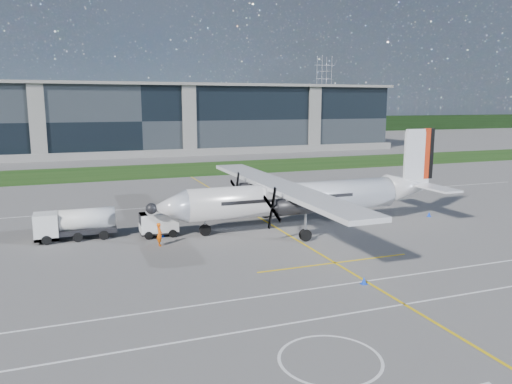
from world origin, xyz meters
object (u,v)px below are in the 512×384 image
Objects in this scene: pylon_east at (324,94)px; fuel_tanker_truck at (69,225)px; baggage_tug at (159,224)px; ground_crew_person at (159,233)px; safety_cone_nose_stbd at (162,234)px; safety_cone_tail at (429,214)px; safety_cone_stbdwing at (231,197)px; safety_cone_portwing at (364,280)px; turboprop_aircraft at (305,179)px.

fuel_tanker_truck is at bearing -124.96° from pylon_east.
pylon_east reaches higher than baggage_tug.
safety_cone_nose_stbd is (0.65, 2.57, -0.83)m from ground_crew_person.
safety_cone_tail is 1.00× the size of safety_cone_stbdwing.
pylon_east is at bearing 65.80° from safety_cone_tail.
safety_cone_stbdwing is at bearing -122.02° from pylon_east.
baggage_tug is 26.95m from safety_cone_tail.
safety_cone_stbdwing and safety_cone_portwing have the same top height.
ground_crew_person is 27.35m from safety_cone_tail.
baggage_tug is 19.25m from safety_cone_portwing.
safety_cone_tail is at bearing -3.57° from safety_cone_nose_stbd.
pylon_east is 171.84m from baggage_tug.
safety_cone_nose_stbd is at bearing 122.43° from safety_cone_portwing.
turboprop_aircraft is 59.08× the size of safety_cone_tail.
ground_crew_person is at bearing -122.31° from pylon_east.
baggage_tug is 6.79× the size of safety_cone_stbdwing.
safety_cone_portwing is at bearing -101.53° from turboprop_aircraft.
ground_crew_person is at bearing 128.95° from safety_cone_portwing.
safety_cone_stbdwing and safety_cone_nose_stbd have the same top height.
pylon_east reaches higher than safety_cone_stbdwing.
safety_cone_portwing is at bearing -117.19° from pylon_east.
baggage_tug reaches higher than safety_cone_portwing.
safety_cone_portwing and safety_cone_nose_stbd have the same top height.
baggage_tug is at bearing -122.73° from pylon_east.
fuel_tanker_truck is at bearing 53.47° from ground_crew_person.
pylon_east reaches higher than safety_cone_portwing.
ground_crew_person is 4.33× the size of safety_cone_nose_stbd.
safety_cone_tail is (-65.75, -146.28, -14.75)m from pylon_east.
safety_cone_tail is at bearing 40.29° from safety_cone_portwing.
safety_cone_portwing is at bearing -45.34° from fuel_tanker_truck.
safety_cone_portwing is at bearing -144.32° from ground_crew_person.
ground_crew_person is (-0.47, -3.10, 0.06)m from baggage_tug.
baggage_tug is (-13.24, 1.42, -3.41)m from turboprop_aircraft.
baggage_tug is (7.22, -1.32, -0.27)m from fuel_tanker_truck.
baggage_tug is at bearing -129.04° from safety_cone_stbdwing.
pylon_east is at bearing 57.27° from baggage_tug.
turboprop_aircraft is 8.70× the size of baggage_tug.
safety_cone_nose_stbd is (-10.68, -13.93, 0.00)m from safety_cone_stbdwing.
fuel_tanker_truck is 13.72× the size of safety_cone_nose_stbd.
turboprop_aircraft is at bearing -118.61° from pylon_east.
safety_cone_stbdwing is (18.09, 12.08, -1.04)m from fuel_tanker_truck.
safety_cone_stbdwing is at bearing 52.52° from safety_cone_nose_stbd.
ground_crew_person is (-13.71, -1.69, -3.35)m from turboprop_aircraft.
turboprop_aircraft is at bearing -80.89° from safety_cone_stbdwing.
fuel_tanker_truck is at bearing 165.91° from safety_cone_nose_stbd.
pylon_east is 60.00× the size of safety_cone_portwing.
pylon_east is 1.02× the size of turboprop_aircraft.
safety_cone_portwing is at bearing -91.28° from safety_cone_stbdwing.
safety_cone_nose_stbd is (-92.42, -144.62, -14.75)m from pylon_east.
fuel_tanker_truck is 7.70m from safety_cone_nose_stbd.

